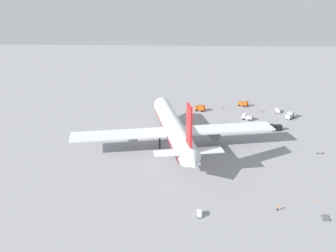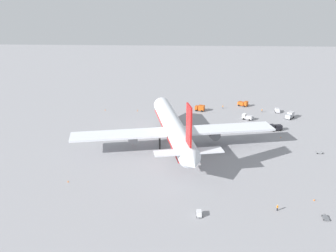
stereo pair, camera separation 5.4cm
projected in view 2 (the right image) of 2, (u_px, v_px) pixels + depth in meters
name	position (u px, v px, depth m)	size (l,w,h in m)	color
ground_plane	(173.00, 145.00, 139.47)	(600.00, 600.00, 0.00)	gray
airliner	(174.00, 128.00, 135.90)	(70.13, 75.08, 23.58)	silver
service_truck_0	(276.00, 127.00, 154.25)	(3.40, 5.32, 2.75)	black
service_truck_1	(243.00, 104.00, 188.77)	(4.72, 5.47, 2.76)	#BF4C14
service_truck_2	(200.00, 108.00, 180.68)	(3.83, 5.07, 2.93)	#BF4C14
service_truck_3	(290.00, 115.00, 169.68)	(6.07, 5.15, 2.91)	#999EA5
service_truck_4	(247.00, 117.00, 168.02)	(4.23, 5.06, 2.59)	white
service_van	(277.00, 110.00, 178.70)	(4.20, 2.25, 1.97)	silver
baggage_cart_0	(326.00, 218.00, 93.24)	(3.15, 1.72, 0.40)	#595B60
baggage_cart_1	(199.00, 213.00, 94.26)	(3.07, 1.61, 1.40)	gray
baggage_cart_2	(319.00, 153.00, 132.20)	(1.66, 2.99, 0.40)	gray
ground_worker_0	(277.00, 208.00, 96.53)	(0.45, 0.45, 1.78)	black
ground_worker_1	(262.00, 111.00, 179.07)	(0.56, 0.56, 1.62)	#3F3F47
ground_worker_2	(223.00, 107.00, 184.70)	(0.47, 0.47, 1.75)	#3F3F47
traffic_cone_0	(314.00, 200.00, 101.49)	(0.36, 0.36, 0.55)	orange
traffic_cone_1	(105.00, 110.00, 181.94)	(0.36, 0.36, 0.55)	orange
traffic_cone_2	(281.00, 137.00, 146.57)	(0.36, 0.36, 0.55)	orange
traffic_cone_3	(138.00, 111.00, 180.93)	(0.36, 0.36, 0.55)	orange
traffic_cone_4	(68.00, 181.00, 111.59)	(0.36, 0.36, 0.55)	orange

